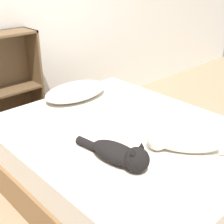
# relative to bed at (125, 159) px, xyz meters

# --- Properties ---
(ground_plane) EXTENTS (8.00, 8.00, 0.00)m
(ground_plane) POSITION_rel_bed_xyz_m (0.00, 0.00, -0.24)
(ground_plane) COLOR #997F60
(wall_back) EXTENTS (8.00, 0.06, 2.50)m
(wall_back) POSITION_rel_bed_xyz_m (0.00, 1.41, 1.01)
(wall_back) COLOR silver
(wall_back) RESTS_ON ground_plane
(bed) EXTENTS (1.51, 1.88, 0.49)m
(bed) POSITION_rel_bed_xyz_m (0.00, 0.00, 0.00)
(bed) COLOR brown
(bed) RESTS_ON ground_plane
(pillow) EXTENTS (0.60, 0.36, 0.13)m
(pillow) POSITION_rel_bed_xyz_m (0.11, 0.73, 0.31)
(pillow) COLOR white
(pillow) RESTS_ON bed
(cat_light) EXTENTS (0.45, 0.54, 0.16)m
(cat_light) POSITION_rel_bed_xyz_m (0.07, -0.44, 0.32)
(cat_light) COLOR white
(cat_light) RESTS_ON bed
(cat_dark) EXTENTS (0.20, 0.55, 0.17)m
(cat_dark) POSITION_rel_bed_xyz_m (-0.31, -0.27, 0.31)
(cat_dark) COLOR black
(cat_dark) RESTS_ON bed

